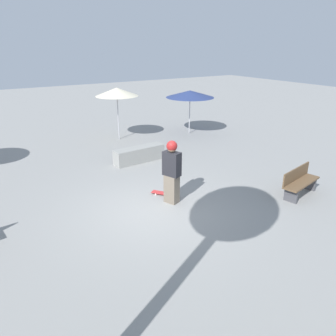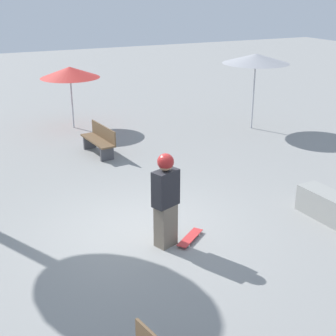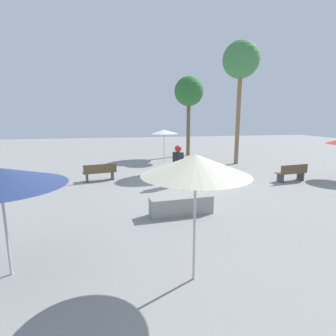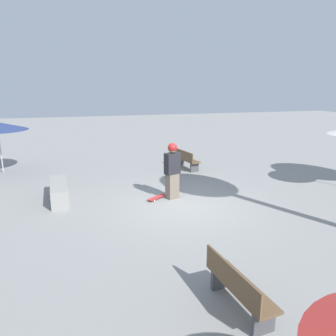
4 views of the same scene
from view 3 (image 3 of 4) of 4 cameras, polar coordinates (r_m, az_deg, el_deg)
The scene contains 10 objects.
ground_plane at distance 12.54m, azimuth 4.82°, elevation -3.37°, with size 60.00×60.00×0.00m, color gray.
skater_main at distance 12.00m, azimuth 2.20°, elevation 0.94°, with size 0.43×0.56×1.87m.
skateboard at distance 11.72m, azimuth 2.53°, elevation -4.08°, with size 0.64×0.76×0.07m.
concrete_ledge at distance 8.57m, azimuth 2.92°, elevation -8.14°, with size 2.08×0.67×0.59m.
bench_near at distance 13.38m, azimuth -14.61°, elevation -0.91°, with size 1.66×0.77×0.85m.
bench_far at distance 14.20m, azimuth 25.35°, elevation -0.95°, with size 1.64×0.62×0.85m.
shade_umbrella_cream at distance 4.70m, azimuth 6.06°, elevation 0.61°, with size 1.99×1.99×2.45m.
shade_umbrella_white at distance 18.37m, azimuth -0.86°, elevation 7.89°, with size 1.92×1.92×2.25m.
palm_tree_far_back at distance 18.52m, azimuth 15.58°, elevation 21.39°, with size 2.33×2.33×7.87m.
palm_tree_right at distance 21.80m, azimuth 4.56°, elevation 16.08°, with size 2.32×2.32×6.31m.
Camera 3 is at (-3.58, -11.61, 3.09)m, focal length 28.00 mm.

